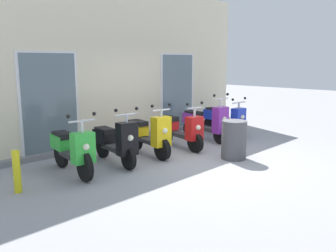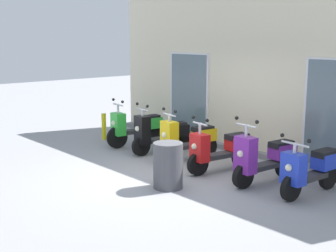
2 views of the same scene
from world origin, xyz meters
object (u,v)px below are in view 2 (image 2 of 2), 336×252
at_px(scooter_green, 136,127).
at_px(curb_bollard, 104,126).
at_px(trash_bin, 168,165).
at_px(scooter_blue, 311,169).
at_px(scooter_red, 220,149).
at_px(scooter_purple, 264,158).
at_px(scooter_yellow, 187,140).
at_px(scooter_black, 160,133).

bearing_deg(scooter_green, curb_bollard, -169.69).
relative_size(scooter_green, trash_bin, 1.95).
bearing_deg(scooter_green, scooter_blue, 0.05).
distance_m(scooter_red, curb_bollard, 4.05).
bearing_deg(trash_bin, scooter_purple, 57.12).
relative_size(scooter_blue, curb_bollard, 2.15).
height_order(scooter_green, curb_bollard, scooter_green).
bearing_deg(scooter_green, trash_bin, -27.82).
bearing_deg(scooter_yellow, curb_bollard, -177.20).
distance_m(scooter_yellow, scooter_purple, 2.07).
xyz_separation_m(scooter_yellow, scooter_blue, (3.01, 0.06, -0.02)).
height_order(scooter_black, scooter_red, scooter_black).
relative_size(scooter_yellow, trash_bin, 1.86).
bearing_deg(scooter_black, curb_bollard, -175.58).
bearing_deg(trash_bin, scooter_red, 93.13).
bearing_deg(scooter_black, scooter_yellow, -0.91).
relative_size(scooter_red, curb_bollard, 2.28).
distance_m(scooter_black, scooter_yellow, 0.93).
distance_m(scooter_red, scooter_blue, 2.01).
height_order(scooter_yellow, curb_bollard, scooter_yellow).
distance_m(scooter_green, trash_bin, 3.39).
distance_m(scooter_black, scooter_red, 1.94).
xyz_separation_m(scooter_green, scooter_red, (2.92, -0.09, -0.02)).
xyz_separation_m(scooter_purple, curb_bollard, (-5.11, -0.14, -0.14)).
xyz_separation_m(scooter_blue, trash_bin, (-1.92, -1.59, -0.05)).
relative_size(scooter_green, scooter_black, 1.05).
relative_size(scooter_yellow, scooter_red, 0.97).
relative_size(scooter_black, scooter_red, 0.97).
bearing_deg(trash_bin, curb_bollard, 161.57).
xyz_separation_m(scooter_black, curb_bollard, (-2.12, -0.16, -0.13)).
bearing_deg(scooter_black, scooter_purple, -0.40).
xyz_separation_m(scooter_green, scooter_purple, (3.98, -0.06, 0.00)).
xyz_separation_m(scooter_black, scooter_yellow, (0.93, -0.01, 0.00)).
height_order(scooter_yellow, trash_bin, scooter_yellow).
bearing_deg(scooter_yellow, scooter_purple, -0.17).
bearing_deg(scooter_black, trash_bin, -37.37).
distance_m(scooter_green, scooter_yellow, 1.91).
distance_m(scooter_blue, trash_bin, 2.49).
height_order(scooter_black, scooter_yellow, scooter_black).
distance_m(curb_bollard, trash_bin, 4.36).
xyz_separation_m(scooter_green, scooter_yellow, (1.91, -0.06, -0.00)).
height_order(scooter_green, scooter_red, scooter_green).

